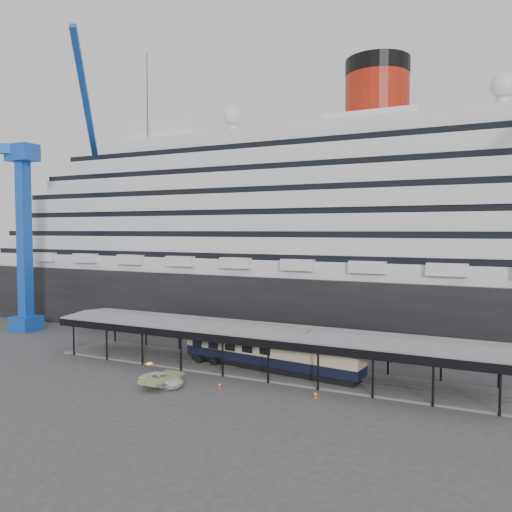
# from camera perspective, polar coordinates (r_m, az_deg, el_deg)

# --- Properties ---
(ground) EXTENTS (200.00, 200.00, 0.00)m
(ground) POSITION_cam_1_polar(r_m,az_deg,el_deg) (57.55, -1.69, -14.17)
(ground) COLOR #3B3B3E
(ground) RESTS_ON ground
(cruise_ship) EXTENTS (130.00, 30.00, 43.90)m
(cruise_ship) POSITION_cam_1_polar(r_m,az_deg,el_deg) (84.74, 8.23, 3.89)
(cruise_ship) COLOR black
(cruise_ship) RESTS_ON ground
(platform_canopy) EXTENTS (56.00, 9.18, 5.30)m
(platform_canopy) POSITION_cam_1_polar(r_m,az_deg,el_deg) (61.25, 0.47, -10.82)
(platform_canopy) COLOR slate
(platform_canopy) RESTS_ON ground
(crane_blue) EXTENTS (22.63, 19.19, 47.60)m
(crane_blue) POSITION_cam_1_polar(r_m,az_deg,el_deg) (92.07, -24.37, 4.58)
(crane_blue) COLOR blue
(crane_blue) RESTS_ON ground
(port_truck) EXTENTS (5.13, 2.53, 1.40)m
(port_truck) POSITION_cam_1_polar(r_m,az_deg,el_deg) (56.85, -10.74, -13.71)
(port_truck) COLOR silver
(port_truck) RESTS_ON ground
(pullman_carriage) EXTENTS (23.39, 5.81, 22.77)m
(pullman_carriage) POSITION_cam_1_polar(r_m,az_deg,el_deg) (60.64, 1.60, -10.58)
(pullman_carriage) COLOR black
(pullman_carriage) RESTS_ON ground
(traffic_cone_left) EXTENTS (0.47, 0.47, 0.84)m
(traffic_cone_left) POSITION_cam_1_polar(r_m,az_deg,el_deg) (59.28, -10.32, -13.29)
(traffic_cone_left) COLOR #F0380D
(traffic_cone_left) RESTS_ON ground
(traffic_cone_mid) EXTENTS (0.41, 0.41, 0.68)m
(traffic_cone_mid) POSITION_cam_1_polar(r_m,az_deg,el_deg) (55.39, -4.18, -14.51)
(traffic_cone_mid) COLOR red
(traffic_cone_mid) RESTS_ON ground
(traffic_cone_right) EXTENTS (0.41, 0.41, 0.76)m
(traffic_cone_right) POSITION_cam_1_polar(r_m,az_deg,el_deg) (52.53, 6.81, -15.46)
(traffic_cone_right) COLOR #FC410E
(traffic_cone_right) RESTS_ON ground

